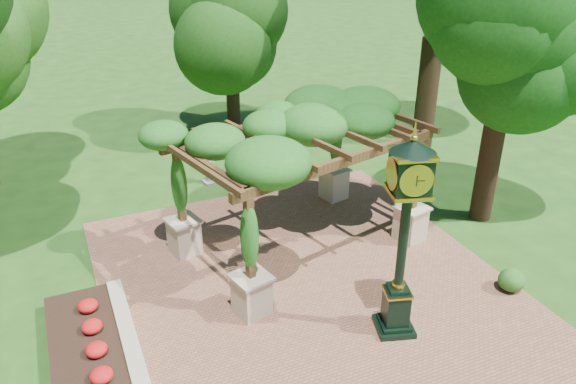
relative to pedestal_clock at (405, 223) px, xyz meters
name	(u,v)px	position (x,y,z in m)	size (l,w,h in m)	color
ground	(330,316)	(-1.12, 1.05, -2.88)	(120.00, 120.00, 0.00)	#1E4714
brick_plaza	(312,292)	(-1.12, 2.05, -2.86)	(10.00, 12.00, 0.04)	brown
border_wall	(132,350)	(-5.72, 1.55, -2.68)	(0.35, 5.00, 0.40)	#C6B793
flower_bed	(89,363)	(-6.62, 1.55, -2.70)	(1.50, 5.00, 0.36)	red
pedestal_clock	(405,223)	(0.00, 0.00, 0.00)	(1.18, 1.18, 4.81)	black
pergola	(301,138)	(-0.48, 4.19, 0.48)	(7.28, 5.48, 4.10)	beige
sundial	(210,173)	(-1.60, 9.35, -2.48)	(0.58, 0.58, 0.91)	gray
shrub_front	(511,280)	(3.56, 0.07, -2.54)	(0.66, 0.66, 0.60)	#265C1A
shrub_mid	(408,220)	(2.93, 3.71, -2.54)	(0.67, 0.67, 0.60)	#1D4B15
shrub_back	(333,187)	(1.95, 6.69, -2.56)	(0.62, 0.62, 0.56)	#34691E
tree_north	(230,31)	(0.91, 14.04, 1.45)	(3.74, 3.74, 6.31)	#301E13
tree_east_near	(511,34)	(5.52, 3.46, 2.86)	(4.08, 4.08, 8.37)	#382016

